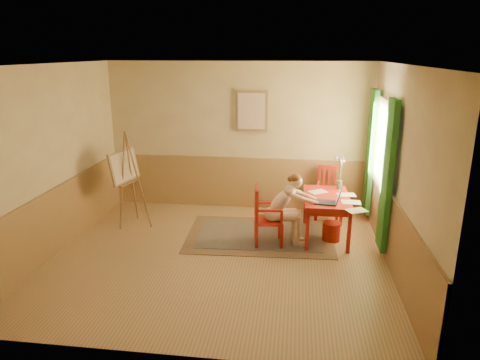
# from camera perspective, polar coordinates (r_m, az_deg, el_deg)

# --- Properties ---
(room) EXTENTS (5.04, 4.54, 2.84)m
(room) POSITION_cam_1_polar(r_m,az_deg,el_deg) (6.18, -2.96, 1.76)
(room) COLOR tan
(room) RESTS_ON ground
(wainscot) EXTENTS (5.00, 4.50, 1.00)m
(wainscot) POSITION_cam_1_polar(r_m,az_deg,el_deg) (7.20, -1.72, -3.58)
(wainscot) COLOR #9A7447
(wainscot) RESTS_ON room
(window) EXTENTS (0.12, 2.01, 2.20)m
(window) POSITION_cam_1_polar(r_m,az_deg,el_deg) (7.28, 17.77, 2.82)
(window) COLOR white
(window) RESTS_ON room
(wall_portrait) EXTENTS (0.60, 0.05, 0.76)m
(wall_portrait) POSITION_cam_1_polar(r_m,az_deg,el_deg) (8.19, 1.51, 8.99)
(wall_portrait) COLOR olive
(wall_portrait) RESTS_ON room
(rug) EXTENTS (2.47, 1.70, 0.02)m
(rug) POSITION_cam_1_polar(r_m,az_deg,el_deg) (7.36, 2.57, -7.22)
(rug) COLOR #8C7251
(rug) RESTS_ON room
(table) EXTENTS (0.73, 1.21, 0.72)m
(table) POSITION_cam_1_polar(r_m,az_deg,el_deg) (7.21, 11.24, -2.77)
(table) COLOR red
(table) RESTS_ON room
(chair_left) EXTENTS (0.48, 0.47, 0.95)m
(chair_left) POSITION_cam_1_polar(r_m,az_deg,el_deg) (6.89, 3.37, -4.77)
(chair_left) COLOR red
(chair_left) RESTS_ON room
(chair_back) EXTENTS (0.47, 0.48, 0.95)m
(chair_back) POSITION_cam_1_polar(r_m,az_deg,el_deg) (8.16, 11.43, -1.64)
(chair_back) COLOR red
(chair_back) RESTS_ON room
(figure) EXTENTS (0.88, 0.43, 1.17)m
(figure) POSITION_cam_1_polar(r_m,az_deg,el_deg) (6.85, 5.97, -3.44)
(figure) COLOR beige
(figure) RESTS_ON room
(laptop) EXTENTS (0.43, 0.29, 0.24)m
(laptop) POSITION_cam_1_polar(r_m,az_deg,el_deg) (6.84, 11.65, -2.62)
(laptop) COLOR #1E2338
(laptop) RESTS_ON table
(papers) EXTENTS (0.88, 1.15, 0.00)m
(papers) POSITION_cam_1_polar(r_m,az_deg,el_deg) (7.07, 13.23, -2.48)
(papers) COLOR white
(papers) RESTS_ON table
(vase) EXTENTS (0.20, 0.28, 0.56)m
(vase) POSITION_cam_1_polar(r_m,az_deg,el_deg) (7.54, 12.91, 0.73)
(vase) COLOR #3F724C
(vase) RESTS_ON table
(wastebasket) EXTENTS (0.36, 0.36, 0.31)m
(wastebasket) POSITION_cam_1_polar(r_m,az_deg,el_deg) (7.29, 11.84, -6.60)
(wastebasket) COLOR #B22112
(wastebasket) RESTS_ON room
(easel) EXTENTS (0.63, 0.75, 1.68)m
(easel) POSITION_cam_1_polar(r_m,az_deg,el_deg) (7.79, -14.68, 1.27)
(easel) COLOR olive
(easel) RESTS_ON room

